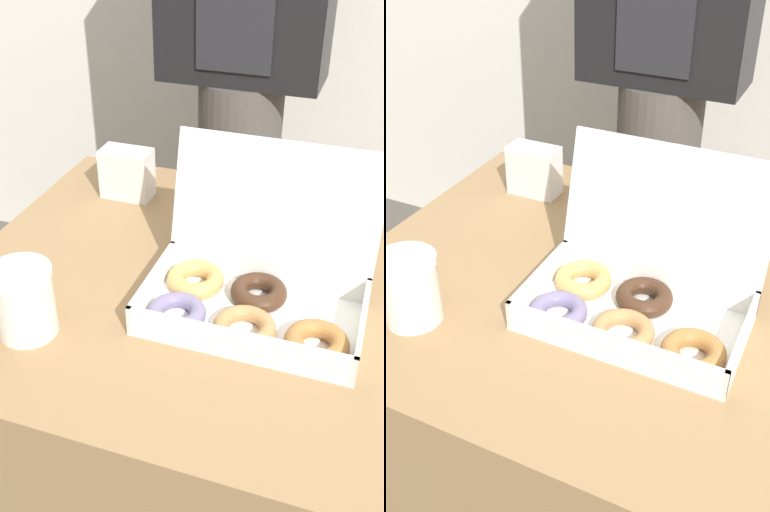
{
  "view_description": "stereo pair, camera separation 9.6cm",
  "coord_description": "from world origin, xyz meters",
  "views": [
    {
      "loc": [
        0.27,
        -0.82,
        1.36
      ],
      "look_at": [
        0.01,
        -0.06,
        0.82
      ],
      "focal_mm": 42.0,
      "sensor_mm": 36.0,
      "label": 1
    },
    {
      "loc": [
        0.36,
        -0.78,
        1.36
      ],
      "look_at": [
        0.01,
        -0.06,
        0.82
      ],
      "focal_mm": 42.0,
      "sensor_mm": 36.0,
      "label": 2
    }
  ],
  "objects": [
    {
      "name": "coffee_cup",
      "position": [
        -0.21,
        -0.22,
        0.8
      ],
      "size": [
        0.1,
        0.1,
        0.12
      ],
      "color": "silver",
      "rests_on": "table"
    },
    {
      "name": "napkin_holder",
      "position": [
        -0.24,
        0.24,
        0.79
      ],
      "size": [
        0.11,
        0.06,
        0.11
      ],
      "color": "silver",
      "rests_on": "table"
    },
    {
      "name": "table",
      "position": [
        0.0,
        0.0,
        0.37
      ],
      "size": [
        0.85,
        0.78,
        0.74
      ],
      "color": "#99754C",
      "rests_on": "ground_plane"
    },
    {
      "name": "person_customer",
      "position": [
        -0.11,
        0.68,
        0.9
      ],
      "size": [
        0.41,
        0.23,
        1.66
      ],
      "color": "#4C4742",
      "rests_on": "ground_plane"
    },
    {
      "name": "donut_box",
      "position": [
        0.11,
        -0.07,
        0.78
      ],
      "size": [
        0.35,
        0.27,
        0.25
      ],
      "color": "white",
      "rests_on": "table"
    }
  ]
}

